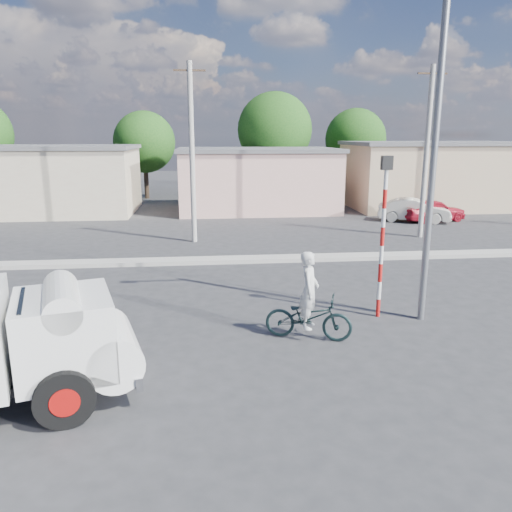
{
  "coord_description": "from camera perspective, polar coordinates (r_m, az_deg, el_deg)",
  "views": [
    {
      "loc": [
        -1.48,
        -11.07,
        4.88
      ],
      "look_at": [
        0.03,
        3.54,
        1.3
      ],
      "focal_mm": 35.0,
      "sensor_mm": 36.0,
      "label": 1
    }
  ],
  "objects": [
    {
      "name": "building_row",
      "position": [
        33.29,
        -1.45,
        8.95
      ],
      "size": [
        37.8,
        7.3,
        4.44
      ],
      "color": "#C5B295",
      "rests_on": "ground"
    },
    {
      "name": "ground_plane",
      "position": [
        12.19,
        1.59,
        -9.91
      ],
      "size": [
        120.0,
        120.0,
        0.0
      ],
      "primitive_type": "plane",
      "color": "#2C2C2F",
      "rests_on": "ground"
    },
    {
      "name": "car_cream",
      "position": [
        30.19,
        17.62,
        5.02
      ],
      "size": [
        4.25,
        2.82,
        1.33
      ],
      "primitive_type": "imported",
      "rotation": [
        0.0,
        0.0,
        1.18
      ],
      "color": "beige",
      "rests_on": "ground"
    },
    {
      "name": "utility_poles",
      "position": [
        23.57,
        5.8,
        11.65
      ],
      "size": [
        35.4,
        0.24,
        8.0
      ],
      "color": "#99968E",
      "rests_on": "ground"
    },
    {
      "name": "bicycle",
      "position": [
        12.3,
        6.01,
        -6.97
      ],
      "size": [
        2.24,
        1.38,
        1.11
      ],
      "primitive_type": "imported",
      "rotation": [
        0.0,
        0.0,
        1.24
      ],
      "color": "black",
      "rests_on": "ground"
    },
    {
      "name": "car_red",
      "position": [
        30.67,
        19.54,
        4.97
      ],
      "size": [
        4.03,
        2.27,
        1.3
      ],
      "primitive_type": "imported",
      "rotation": [
        0.0,
        0.0,
        1.78
      ],
      "color": "#AC1628",
      "rests_on": "ground"
    },
    {
      "name": "streetlight",
      "position": [
        13.5,
        19.23,
        13.31
      ],
      "size": [
        2.34,
        0.22,
        9.0
      ],
      "color": "slate",
      "rests_on": "ground"
    },
    {
      "name": "tree_row",
      "position": [
        39.7,
        -7.24,
        13.5
      ],
      "size": [
        34.13,
        7.32,
        8.1
      ],
      "color": "#38281E",
      "rests_on": "ground"
    },
    {
      "name": "cyclist",
      "position": [
        12.16,
        6.06,
        -5.24
      ],
      "size": [
        0.65,
        0.8,
        1.9
      ],
      "primitive_type": "imported",
      "rotation": [
        0.0,
        0.0,
        1.24
      ],
      "color": "silver",
      "rests_on": "ground"
    },
    {
      "name": "median",
      "position": [
        19.72,
        -1.42,
        -0.4
      ],
      "size": [
        40.0,
        0.8,
        0.16
      ],
      "primitive_type": "cube",
      "color": "#99968E",
      "rests_on": "ground"
    },
    {
      "name": "traffic_pole",
      "position": [
        13.61,
        14.33,
        3.6
      ],
      "size": [
        0.28,
        0.18,
        4.36
      ],
      "color": "red",
      "rests_on": "ground"
    }
  ]
}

